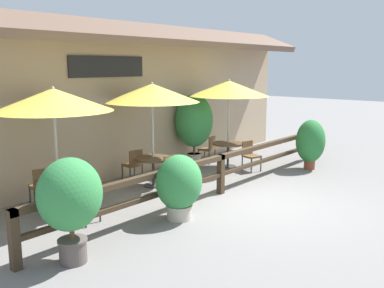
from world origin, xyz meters
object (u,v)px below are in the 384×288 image
Objects in this scene: chair_near_streetside at (83,198)px; potted_plant_entrance_palm at (179,185)px; dining_table_far at (228,148)px; potted_plant_tall_tropical at (194,122)px; patio_umbrella_near at (53,100)px; potted_plant_corner_fern at (311,142)px; chair_middle_wallside at (133,164)px; chair_near_wallside at (41,185)px; patio_umbrella_middle at (152,93)px; patio_umbrella_far at (229,88)px; dining_table_near at (59,187)px; dining_table_middle at (153,163)px; chair_middle_streetside at (174,171)px; chair_far_streetside at (250,154)px; potted_plant_broad_leaf at (70,198)px; chair_far_wallside at (209,148)px.

potted_plant_entrance_palm is (1.35, -1.31, 0.22)m from chair_near_streetside.
potted_plant_tall_tropical is (-0.36, 1.03, 0.74)m from dining_table_far.
dining_table_far is (5.67, -0.17, -1.77)m from patio_umbrella_near.
chair_near_streetside is 7.11m from potted_plant_corner_fern.
potted_plant_tall_tropical is (2.60, 0.11, 0.84)m from chair_middle_wallside.
chair_near_wallside is 3.37m from patio_umbrella_middle.
patio_umbrella_far is at bearing 0.00° from dining_table_far.
chair_near_wallside is 0.66× the size of potted_plant_entrance_palm.
dining_table_near is at bearing 162.81° from potted_plant_corner_fern.
dining_table_middle is at bearing 1.13° from dining_table_near.
dining_table_far is (5.62, -0.92, 0.10)m from chair_near_wallside.
chair_middle_streetside is 1.00× the size of chair_far_streetside.
patio_umbrella_middle reaches higher than chair_middle_wallside.
chair_near_streetside is 3.03m from chair_middle_wallside.
chair_near_wallside is 3.09m from potted_plant_broad_leaf.
chair_far_streetside is 4.45m from potted_plant_entrance_palm.
dining_table_far is at bearing 23.82° from potted_plant_entrance_palm.
dining_table_middle is at bearing 175.57° from dining_table_far.
potted_plant_entrance_palm is at bearing 22.88° from chair_far_wallside.
potted_plant_entrance_palm is at bearing -55.50° from patio_umbrella_near.
dining_table_near is 5.67m from dining_table_far.
chair_near_wallside is 0.59× the size of potted_plant_corner_fern.
chair_far_streetside is 1.00× the size of chair_far_wallside.
potted_plant_entrance_palm is at bearing -143.23° from potted_plant_tall_tropical.
potted_plant_corner_fern is at bearing 106.96° from chair_far_wallside.
chair_near_streetside is 5.63m from dining_table_far.
dining_table_near is 0.56× the size of potted_plant_broad_leaf.
potted_plant_entrance_palm is at bearing -131.98° from chair_middle_streetside.
chair_far_streetside is (0.05, -0.76, -0.10)m from dining_table_far.
patio_umbrella_far is at bearing 79.58° from chair_far_wallside.
chair_far_streetside is at bearing -3.78° from chair_middle_streetside.
potted_plant_broad_leaf is 0.77× the size of potted_plant_tall_tropical.
potted_plant_entrance_palm is 0.79× the size of potted_plant_broad_leaf.
patio_umbrella_near is 2.83× the size of dining_table_near.
chair_far_streetside reaches higher than dining_table_far.
chair_far_wallside is (2.94, 0.53, -1.88)m from patio_umbrella_middle.
dining_table_far is at bearing -1.73° from patio_umbrella_near.
dining_table_far is 0.43× the size of potted_plant_tall_tropical.
potted_plant_entrance_palm is 2.52m from potted_plant_broad_leaf.
chair_near_wallside reaches higher than dining_table_middle.
potted_plant_corner_fern is 8.11m from potted_plant_broad_leaf.
chair_middle_wallside is 1.00× the size of chair_far_wallside.
chair_near_streetside is 0.33× the size of patio_umbrella_far.
dining_table_near is at bearing 101.01° from chair_near_wallside.
chair_near_wallside is 1.00× the size of chair_far_wallside.
dining_table_far is at bearing 171.43° from chair_middle_wallside.
dining_table_near is 1.07× the size of chair_near_streetside.
potted_plant_broad_leaf is at bearing -164.22° from patio_umbrella_far.
chair_near_wallside is 0.33× the size of patio_umbrella_far.
patio_umbrella_far is at bearing -1.73° from dining_table_near.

